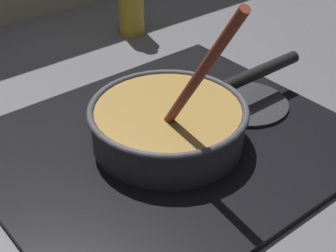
# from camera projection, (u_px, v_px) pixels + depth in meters

# --- Properties ---
(ground) EXTENTS (2.40, 1.60, 0.04)m
(ground) POSITION_uv_depth(u_px,v_px,m) (184.00, 239.00, 0.68)
(ground) COLOR #4C4C51
(hob_plate) EXTENTS (0.56, 0.48, 0.01)m
(hob_plate) POSITION_uv_depth(u_px,v_px,m) (168.00, 145.00, 0.81)
(hob_plate) COLOR black
(hob_plate) RESTS_ON ground
(burner_ring) EXTENTS (0.18, 0.18, 0.01)m
(burner_ring) POSITION_uv_depth(u_px,v_px,m) (168.00, 140.00, 0.81)
(burner_ring) COLOR #592D0C
(burner_ring) RESTS_ON hob_plate
(spare_burner) EXTENTS (0.15, 0.15, 0.01)m
(spare_burner) POSITION_uv_depth(u_px,v_px,m) (246.00, 103.00, 0.90)
(spare_burner) COLOR #262628
(spare_burner) RESTS_ON hob_plate
(cooking_pan) EXTENTS (0.42, 0.29, 0.28)m
(cooking_pan) POSITION_uv_depth(u_px,v_px,m) (169.00, 123.00, 0.79)
(cooking_pan) COLOR #38383D
(cooking_pan) RESTS_ON hob_plate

